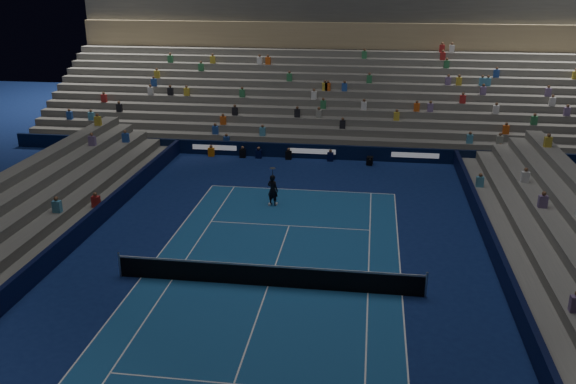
# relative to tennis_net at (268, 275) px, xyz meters

# --- Properties ---
(ground) EXTENTS (90.00, 90.00, 0.00)m
(ground) POSITION_rel_tennis_net_xyz_m (0.00, 0.00, -0.50)
(ground) COLOR #0D1C52
(ground) RESTS_ON ground
(court_surface) EXTENTS (10.97, 23.77, 0.01)m
(court_surface) POSITION_rel_tennis_net_xyz_m (0.00, 0.00, -0.50)
(court_surface) COLOR navy
(court_surface) RESTS_ON ground
(sponsor_barrier_far) EXTENTS (44.00, 0.25, 1.00)m
(sponsor_barrier_far) POSITION_rel_tennis_net_xyz_m (0.00, 18.50, -0.00)
(sponsor_barrier_far) COLOR black
(sponsor_barrier_far) RESTS_ON ground
(sponsor_barrier_east) EXTENTS (0.25, 37.00, 1.00)m
(sponsor_barrier_east) POSITION_rel_tennis_net_xyz_m (9.70, 0.00, -0.00)
(sponsor_barrier_east) COLOR black
(sponsor_barrier_east) RESTS_ON ground
(sponsor_barrier_west) EXTENTS (0.25, 37.00, 1.00)m
(sponsor_barrier_west) POSITION_rel_tennis_net_xyz_m (-9.70, 0.00, -0.00)
(sponsor_barrier_west) COLOR black
(sponsor_barrier_west) RESTS_ON ground
(grandstand_main) EXTENTS (44.00, 15.20, 11.20)m
(grandstand_main) POSITION_rel_tennis_net_xyz_m (0.00, 27.90, 2.87)
(grandstand_main) COLOR #61615C
(grandstand_main) RESTS_ON ground
(tennis_net) EXTENTS (12.90, 0.10, 1.10)m
(tennis_net) POSITION_rel_tennis_net_xyz_m (0.00, 0.00, 0.00)
(tennis_net) COLOR #B2B2B7
(tennis_net) RESTS_ON ground
(tennis_player) EXTENTS (0.76, 0.65, 1.78)m
(tennis_player) POSITION_rel_tennis_net_xyz_m (-1.30, 9.22, 0.39)
(tennis_player) COLOR black
(tennis_player) RESTS_ON ground
(broadcast_camera) EXTENTS (0.47, 0.88, 0.55)m
(broadcast_camera) POSITION_rel_tennis_net_xyz_m (3.96, 17.52, -0.22)
(broadcast_camera) COLOR black
(broadcast_camera) RESTS_ON ground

